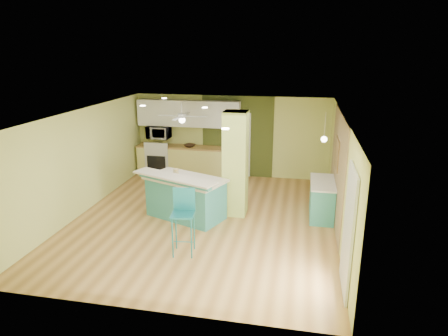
{
  "coord_description": "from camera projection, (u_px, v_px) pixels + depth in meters",
  "views": [
    {
      "loc": [
        2.16,
        -8.41,
        3.87
      ],
      "look_at": [
        0.39,
        0.4,
        1.17
      ],
      "focal_mm": 32.0,
      "sensor_mm": 36.0,
      "label": 1
    }
  ],
  "objects": [
    {
      "name": "floor",
      "position": [
        204.0,
        219.0,
        9.42
      ],
      "size": [
        6.0,
        7.0,
        0.01
      ],
      "primitive_type": "cube",
      "color": "#9E6D37",
      "rests_on": "ground"
    },
    {
      "name": "ceiling",
      "position": [
        203.0,
        113.0,
        8.69
      ],
      "size": [
        6.0,
        7.0,
        0.01
      ],
      "primitive_type": "cube",
      "color": "white",
      "rests_on": "wall_back"
    },
    {
      "name": "wall_back",
      "position": [
        231.0,
        136.0,
        12.34
      ],
      "size": [
        6.0,
        0.01,
        2.5
      ],
      "primitive_type": "cube",
      "color": "#CED672",
      "rests_on": "floor"
    },
    {
      "name": "wall_front",
      "position": [
        144.0,
        237.0,
        5.76
      ],
      "size": [
        6.0,
        0.01,
        2.5
      ],
      "primitive_type": "cube",
      "color": "#CED672",
      "rests_on": "floor"
    },
    {
      "name": "wall_left",
      "position": [
        83.0,
        161.0,
        9.62
      ],
      "size": [
        0.01,
        7.0,
        2.5
      ],
      "primitive_type": "cube",
      "color": "#CED672",
      "rests_on": "floor"
    },
    {
      "name": "wall_right",
      "position": [
        340.0,
        176.0,
        8.49
      ],
      "size": [
        0.01,
        7.0,
        2.5
      ],
      "primitive_type": "cube",
      "color": "#CED672",
      "rests_on": "floor"
    },
    {
      "name": "wood_panel",
      "position": [
        338.0,
        168.0,
        9.06
      ],
      "size": [
        0.02,
        3.4,
        2.5
      ],
      "primitive_type": "cube",
      "color": "#82694A",
      "rests_on": "floor"
    },
    {
      "name": "olive_accent",
      "position": [
        237.0,
        137.0,
        12.29
      ],
      "size": [
        2.2,
        0.02,
        2.5
      ],
      "primitive_type": "cube",
      "color": "#444E1F",
      "rests_on": "floor"
    },
    {
      "name": "interior_door",
      "position": [
        237.0,
        145.0,
        12.34
      ],
      "size": [
        0.82,
        0.05,
        2.0
      ],
      "primitive_type": "cube",
      "color": "white",
      "rests_on": "floor"
    },
    {
      "name": "french_door",
      "position": [
        348.0,
        231.0,
        6.39
      ],
      "size": [
        0.04,
        1.08,
        2.1
      ],
      "primitive_type": "cube",
      "color": "silver",
      "rests_on": "floor"
    },
    {
      "name": "column",
      "position": [
        235.0,
        164.0,
        9.4
      ],
      "size": [
        0.55,
        0.55,
        2.5
      ],
      "primitive_type": "cube",
      "color": "#ACC059",
      "rests_on": "floor"
    },
    {
      "name": "kitchen_run",
      "position": [
        189.0,
        161.0,
        12.53
      ],
      "size": [
        3.25,
        0.63,
        0.94
      ],
      "color": "#DED874",
      "rests_on": "floor"
    },
    {
      "name": "stove",
      "position": [
        160.0,
        160.0,
        12.7
      ],
      "size": [
        0.76,
        0.66,
        1.08
      ],
      "color": "silver",
      "rests_on": "floor"
    },
    {
      "name": "upper_cabinets",
      "position": [
        188.0,
        113.0,
        12.21
      ],
      "size": [
        3.2,
        0.34,
        0.8
      ],
      "primitive_type": "cube",
      "color": "white",
      "rests_on": "wall_back"
    },
    {
      "name": "microwave",
      "position": [
        159.0,
        132.0,
        12.45
      ],
      "size": [
        0.7,
        0.48,
        0.39
      ],
      "primitive_type": "imported",
      "color": "white",
      "rests_on": "wall_back"
    },
    {
      "name": "ceiling_fan",
      "position": [
        182.0,
        116.0,
        10.9
      ],
      "size": [
        1.41,
        1.41,
        0.61
      ],
      "color": "silver",
      "rests_on": "ceiling"
    },
    {
      "name": "pendant_lamp",
      "position": [
        324.0,
        139.0,
        9.08
      ],
      "size": [
        0.14,
        0.14,
        0.69
      ],
      "color": "silver",
      "rests_on": "ceiling"
    },
    {
      "name": "wall_decor",
      "position": [
        337.0,
        153.0,
        9.16
      ],
      "size": [
        0.03,
        0.9,
        0.7
      ],
      "primitive_type": "cube",
      "color": "brown",
      "rests_on": "wood_panel"
    },
    {
      "name": "peninsula",
      "position": [
        185.0,
        197.0,
        9.38
      ],
      "size": [
        2.25,
        1.76,
        1.12
      ],
      "rotation": [
        0.0,
        0.0,
        -0.38
      ],
      "color": "teal",
      "rests_on": "floor"
    },
    {
      "name": "bar_stool",
      "position": [
        184.0,
        211.0,
        7.67
      ],
      "size": [
        0.48,
        0.48,
        1.3
      ],
      "rotation": [
        0.0,
        0.0,
        0.13
      ],
      "color": "teal",
      "rests_on": "floor"
    },
    {
      "name": "side_counter",
      "position": [
        322.0,
        199.0,
        9.47
      ],
      "size": [
        0.57,
        1.35,
        0.87
      ],
      "color": "teal",
      "rests_on": "floor"
    },
    {
      "name": "fruit_bowl",
      "position": [
        190.0,
        146.0,
        12.33
      ],
      "size": [
        0.41,
        0.41,
        0.08
      ],
      "primitive_type": "imported",
      "rotation": [
        0.0,
        0.0,
        -0.27
      ],
      "color": "#382317",
      "rests_on": "kitchen_run"
    },
    {
      "name": "canister",
      "position": [
        176.0,
        172.0,
        9.38
      ],
      "size": [
        0.13,
        0.13,
        0.18
      ],
      "primitive_type": "cylinder",
      "color": "gold",
      "rests_on": "peninsula"
    }
  ]
}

